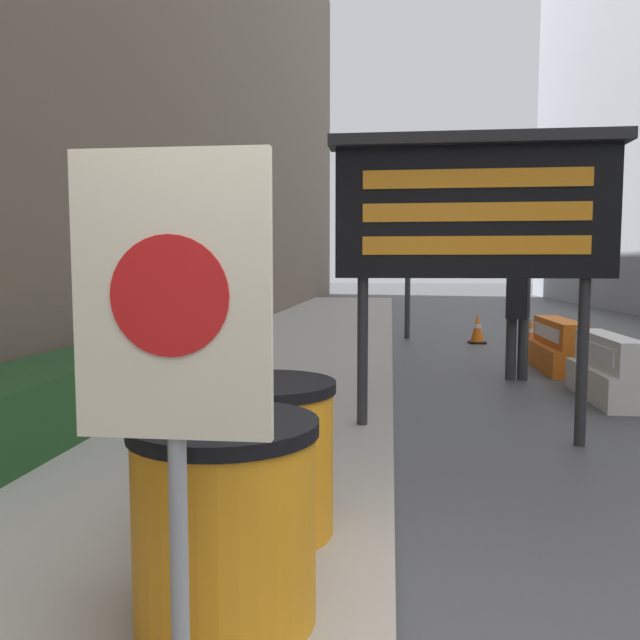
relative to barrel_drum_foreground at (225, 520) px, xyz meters
name	(u,v)px	position (x,y,z in m)	size (l,w,h in m)	color
hedge_strip	(54,396)	(-2.36, 2.81, -0.12)	(0.90, 5.73, 0.61)	#1E421E
barrel_drum_foreground	(225,520)	(0.00, 0.00, 0.00)	(0.79, 0.79, 0.85)	orange
barrel_drum_middle	(266,456)	(-0.01, 0.88, 0.00)	(0.79, 0.79, 0.85)	orange
warning_sign	(173,335)	(0.00, -0.59, 0.84)	(0.63, 0.08, 1.84)	gray
message_board	(473,211)	(1.41, 3.31, 1.55)	(2.59, 0.36, 2.78)	#28282B
jersey_barrier_white	(608,372)	(3.30, 5.36, -0.22)	(0.54, 1.67, 0.79)	silver
jersey_barrier_orange_near	(559,348)	(3.30, 7.61, -0.22)	(0.63, 1.85, 0.79)	orange
traffic_cone_near	(477,329)	(2.50, 10.95, -0.26)	(0.35, 0.35, 0.63)	black
traffic_cone_mid	(530,333)	(3.46, 10.32, -0.28)	(0.33, 0.33, 0.59)	black
traffic_cone_far	(594,356)	(3.63, 6.93, -0.25)	(0.37, 0.37, 0.66)	black
traffic_light_near_curb	(409,210)	(1.05, 11.59, 2.31)	(0.28, 0.44, 3.96)	#2D2D30
pedestrian_worker	(518,304)	(2.48, 6.65, 0.52)	(0.41, 0.54, 1.84)	#333338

